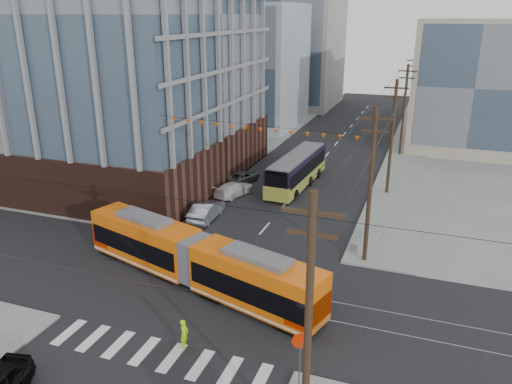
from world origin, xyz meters
The scene contains 16 objects.
ground centered at (0.00, 0.00, 0.00)m, with size 160.00×160.00×0.00m, color slate.
office_building centered at (-22.00, 23.00, 14.30)m, with size 30.00×25.00×28.60m, color #381E16.
bg_bldg_nw_near centered at (-17.00, 52.00, 9.00)m, with size 18.00×16.00×18.00m, color #8C99A5.
bg_bldg_ne_near centered at (16.00, 48.00, 8.00)m, with size 14.00×14.00×16.00m, color gray.
bg_bldg_nw_far centered at (-14.00, 72.00, 10.00)m, with size 16.00×18.00×20.00m, color gray.
bg_bldg_ne_far centered at (18.00, 68.00, 7.00)m, with size 16.00×16.00×14.00m, color #8C99A5.
utility_pole_near centered at (8.50, -6.00, 5.50)m, with size 0.30×0.30×11.00m, color black.
utility_pole_far centered at (8.50, 56.00, 5.50)m, with size 0.30×0.30×11.00m, color black.
streetcar centered at (-1.24, 4.13, 1.75)m, with size 18.13×2.55×3.49m, color #DD5B09, non-canonical shape.
city_bus centered at (-0.42, 25.33, 1.68)m, with size 2.56×11.83×3.35m, color black, non-canonical shape.
parked_car_silver centered at (-5.32, 14.21, 0.78)m, with size 1.64×4.71×1.55m, color #9CA2B3.
parked_car_white centered at (-5.29, 20.47, 0.67)m, with size 1.88×4.62×1.34m, color silver.
parked_car_grey centered at (-5.95, 24.50, 0.59)m, with size 1.95×4.23×1.17m, color #494A4C.
pedestrian centered at (1.03, -1.98, 0.82)m, with size 0.60×0.39×1.64m, color #A7FF06.
stop_sign centered at (7.45, -2.80, 1.39)m, with size 0.84×0.84×2.77m, color #C31C00, non-canonical shape.
jersey_barrier centered at (8.30, 13.65, 0.37)m, with size 0.83×3.68×0.74m, color slate.
Camera 1 is at (11.98, -21.38, 16.56)m, focal length 35.00 mm.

